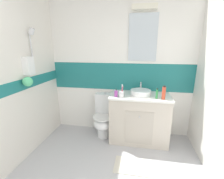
% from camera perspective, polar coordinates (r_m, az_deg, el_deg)
% --- Properties ---
extents(ground_plane, '(3.20, 3.48, 0.04)m').
position_cam_1_polar(ground_plane, '(2.32, -1.52, -29.86)').
color(ground_plane, '#B2B2B7').
extents(wall_back_tiled, '(3.20, 0.20, 2.50)m').
position_cam_1_polar(wall_back_tiled, '(2.89, 3.36, 8.04)').
color(wall_back_tiled, white).
rests_on(wall_back_tiled, ground_plane).
extents(wall_left_shower_alcove, '(0.26, 3.48, 2.50)m').
position_cam_1_polar(wall_left_shower_alcove, '(2.36, -35.98, 3.19)').
color(wall_left_shower_alcove, silver).
rests_on(wall_left_shower_alcove, ground_plane).
extents(vanity_cabinet, '(1.01, 0.56, 0.85)m').
position_cam_1_polar(vanity_cabinet, '(2.80, 10.02, -10.28)').
color(vanity_cabinet, beige).
rests_on(vanity_cabinet, ground_plane).
extents(sink_basin, '(0.34, 0.39, 0.19)m').
position_cam_1_polar(sink_basin, '(2.63, 10.60, -0.99)').
color(sink_basin, white).
rests_on(sink_basin, vanity_cabinet).
extents(toilet, '(0.37, 0.50, 0.81)m').
position_cam_1_polar(toilet, '(2.91, -2.98, -10.17)').
color(toilet, white).
rests_on(toilet, ground_plane).
extents(toothbrush_cup, '(0.07, 0.07, 0.21)m').
position_cam_1_polar(toothbrush_cup, '(2.48, 3.56, -1.60)').
color(toothbrush_cup, white).
rests_on(toothbrush_cup, vanity_cabinet).
extents(soap_dispenser, '(0.05, 0.05, 0.14)m').
position_cam_1_polar(soap_dispenser, '(2.49, 1.52, -1.55)').
color(soap_dispenser, '#993F99').
rests_on(soap_dispenser, vanity_cabinet).
extents(toothpaste_tube_upright, '(0.03, 0.03, 0.17)m').
position_cam_1_polar(toothpaste_tube_upright, '(2.50, 16.34, -1.52)').
color(toothpaste_tube_upright, green).
rests_on(toothpaste_tube_upright, vanity_cabinet).
extents(shampoo_bottle_tall, '(0.06, 0.06, 0.22)m').
position_cam_1_polar(shampoo_bottle_tall, '(2.49, 18.69, -1.18)').
color(shampoo_bottle_tall, '#D84C33').
rests_on(shampoo_bottle_tall, vanity_cabinet).
extents(bath_mat, '(0.55, 0.34, 0.01)m').
position_cam_1_polar(bath_mat, '(2.45, 8.01, -26.34)').
color(bath_mat, beige).
rests_on(bath_mat, ground_plane).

